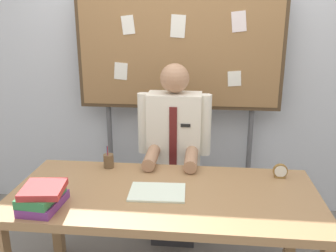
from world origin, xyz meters
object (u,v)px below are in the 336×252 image
desk (165,204)px  book_stack (43,197)px  pen_holder (109,161)px  open_notebook (157,192)px  person (174,162)px  desk_clock (280,172)px  bulletin_board (179,53)px

desk → book_stack: size_ratio=6.48×
book_stack → pen_holder: 0.62m
book_stack → open_notebook: bearing=21.5°
person → book_stack: 1.12m
desk → desk_clock: (0.72, 0.28, 0.12)m
pen_holder → person: bearing=38.4°
book_stack → pen_holder: (0.21, 0.58, -0.02)m
person → book_stack: bearing=-124.9°
desk → open_notebook: open_notebook is taller
bulletin_board → desk_clock: 1.27m
desk → book_stack: bearing=-158.2°
desk_clock → pen_holder: 1.15m
person → bulletin_board: 0.90m
book_stack → open_notebook: size_ratio=0.86×
bulletin_board → book_stack: (-0.64, -1.32, -0.65)m
bulletin_board → open_notebook: size_ratio=6.03×
person → open_notebook: bearing=-93.4°
desk → desk_clock: size_ratio=19.45×
person → bulletin_board: bearing=90.0°
book_stack → open_notebook: 0.64m
person → desk_clock: size_ratio=15.19×
bulletin_board → desk_clock: size_ratio=21.13×
person → open_notebook: (-0.04, -0.68, 0.09)m
book_stack → person: bearing=55.1°
person → open_notebook: size_ratio=4.34×
person → book_stack: (-0.64, -0.91, 0.15)m
bulletin_board → pen_holder: 1.09m
desk → person: size_ratio=1.28×
desk → book_stack: book_stack is taller
bulletin_board → book_stack: bulletin_board is taller
desk → open_notebook: size_ratio=5.55×
desk_clock → person: bearing=152.1°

